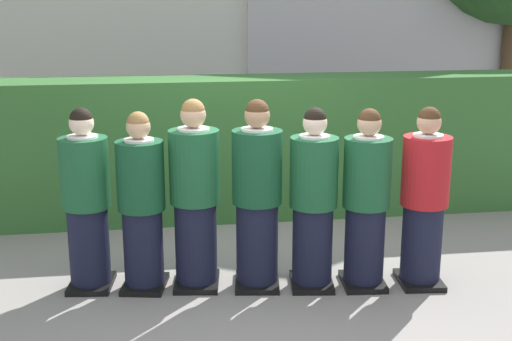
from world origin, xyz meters
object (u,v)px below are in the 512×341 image
at_px(student_front_row_3, 257,199).
at_px(student_front_row_1, 142,206).
at_px(student_front_row_5, 366,203).
at_px(student_front_row_2, 195,199).
at_px(student_front_row_4, 313,203).
at_px(student_in_red_blazer, 424,202).
at_px(student_front_row_0, 87,204).

bearing_deg(student_front_row_3, student_front_row_1, 174.60).
xyz_separation_m(student_front_row_1, student_front_row_3, (0.99, -0.09, 0.05)).
bearing_deg(student_front_row_5, student_front_row_1, 173.23).
xyz_separation_m(student_front_row_2, student_front_row_5, (1.46, -0.21, -0.04)).
relative_size(student_front_row_4, student_in_red_blazer, 1.00).
bearing_deg(student_front_row_2, student_front_row_0, 174.07).
height_order(student_front_row_2, student_front_row_4, student_front_row_2).
height_order(student_front_row_2, student_in_red_blazer, student_front_row_2).
xyz_separation_m(student_front_row_1, student_front_row_4, (1.47, -0.17, 0.01)).
distance_m(student_front_row_3, student_front_row_4, 0.49).
bearing_deg(student_front_row_0, student_front_row_5, -7.42).
bearing_deg(student_in_red_blazer, student_front_row_5, 175.21).
relative_size(student_front_row_0, student_front_row_2, 0.96).
relative_size(student_front_row_4, student_front_row_5, 1.01).
relative_size(student_front_row_0, student_front_row_1, 1.02).
height_order(student_front_row_1, student_in_red_blazer, student_in_red_blazer).
bearing_deg(student_in_red_blazer, student_front_row_3, 172.99).
distance_m(student_front_row_4, student_front_row_5, 0.46).
height_order(student_front_row_1, student_front_row_2, student_front_row_2).
relative_size(student_front_row_2, student_front_row_3, 1.00).
height_order(student_front_row_1, student_front_row_3, student_front_row_3).
height_order(student_front_row_3, student_front_row_5, student_front_row_3).
xyz_separation_m(student_front_row_0, student_front_row_3, (1.46, -0.18, 0.03)).
bearing_deg(student_front_row_0, student_front_row_1, -10.04).
relative_size(student_front_row_1, student_front_row_2, 0.94).
bearing_deg(student_front_row_0, student_front_row_3, -6.91).
distance_m(student_front_row_0, student_front_row_5, 2.41).
xyz_separation_m(student_front_row_1, student_front_row_2, (0.46, -0.01, 0.05)).
xyz_separation_m(student_front_row_3, student_in_red_blazer, (1.44, -0.18, -0.03)).
height_order(student_front_row_0, student_front_row_1, student_front_row_0).
bearing_deg(student_front_row_1, student_front_row_2, -1.66).
bearing_deg(student_front_row_5, student_front_row_0, 172.58).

